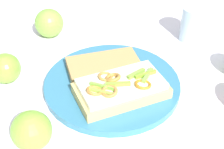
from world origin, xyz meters
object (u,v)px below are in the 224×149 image
(sandwich, at_px, (121,88))
(apple_0, at_px, (31,131))
(apple_4, at_px, (5,68))
(drinking_glass, at_px, (194,24))
(apple_2, at_px, (49,23))
(bread_slice_side, at_px, (104,66))
(plate, at_px, (112,84))

(sandwich, xyz_separation_m, apple_0, (-0.18, 0.10, 0.00))
(apple_4, relative_size, drinking_glass, 0.73)
(apple_2, xyz_separation_m, drinking_glass, (0.14, -0.36, 0.01))
(sandwich, xyz_separation_m, apple_4, (-0.04, 0.26, 0.00))
(bread_slice_side, xyz_separation_m, apple_4, (-0.11, 0.19, 0.01))
(apple_2, bearing_deg, apple_4, -175.21)
(apple_0, bearing_deg, bread_slice_side, -6.34)
(apple_0, bearing_deg, plate, -16.54)
(plate, bearing_deg, drinking_glass, -22.49)
(plate, xyz_separation_m, drinking_glass, (0.27, -0.11, 0.04))
(bread_slice_side, bearing_deg, apple_0, 43.50)
(bread_slice_side, height_order, apple_0, apple_0)
(plate, relative_size, drinking_glass, 3.22)
(bread_slice_side, height_order, drinking_glass, drinking_glass)
(plate, xyz_separation_m, sandwich, (-0.03, -0.04, 0.03))
(sandwich, bearing_deg, apple_0, 13.53)
(apple_4, height_order, drinking_glass, drinking_glass)
(plate, height_order, drinking_glass, drinking_glass)
(apple_2, height_order, drinking_glass, drinking_glass)
(sandwich, relative_size, apple_0, 2.78)
(sandwich, relative_size, apple_4, 3.03)
(bread_slice_side, height_order, apple_4, apple_4)
(plate, distance_m, apple_4, 0.24)
(sandwich, height_order, apple_0, apple_0)
(drinking_glass, bearing_deg, plate, 157.51)
(plate, xyz_separation_m, bread_slice_side, (0.03, 0.04, 0.02))
(plate, bearing_deg, sandwich, -133.33)
(sandwich, distance_m, apple_0, 0.20)
(apple_0, bearing_deg, drinking_glass, -19.94)
(plate, height_order, apple_2, apple_2)
(plate, height_order, apple_4, apple_4)
(sandwich, xyz_separation_m, bread_slice_side, (0.07, 0.07, -0.01))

